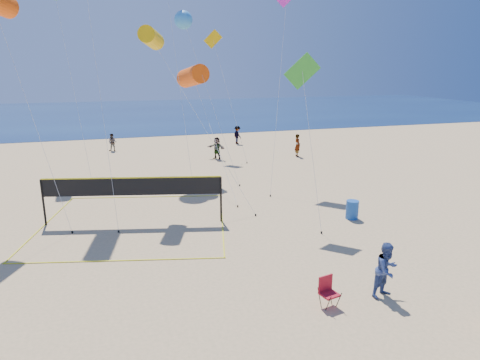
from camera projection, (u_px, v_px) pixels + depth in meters
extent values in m
plane|color=tan|center=(260.00, 352.00, 11.45)|extent=(120.00, 120.00, 0.00)
cube|color=#10224B|center=(133.00, 113.00, 68.79)|extent=(140.00, 50.00, 0.03)
imported|color=#334781|center=(387.00, 270.00, 13.99)|extent=(1.08, 0.95, 1.89)
imported|color=gray|center=(217.00, 148.00, 34.85)|extent=(1.50, 1.59, 1.79)
imported|color=gray|center=(298.00, 145.00, 35.81)|extent=(0.45, 0.69, 1.89)
imported|color=gray|center=(113.00, 142.00, 38.09)|extent=(0.92, 0.82, 1.56)
imported|color=gray|center=(237.00, 135.00, 41.67)|extent=(0.90, 1.25, 1.74)
cube|color=#A91322|center=(329.00, 294.00, 13.47)|extent=(0.63, 0.59, 0.06)
cube|color=#A91322|center=(325.00, 283.00, 13.57)|extent=(0.53, 0.17, 0.53)
cylinder|color=black|center=(328.00, 305.00, 13.25)|extent=(0.08, 0.27, 0.69)
cylinder|color=black|center=(320.00, 299.00, 13.58)|extent=(0.08, 0.27, 0.69)
cylinder|color=black|center=(338.00, 301.00, 13.45)|extent=(0.08, 0.27, 0.69)
cylinder|color=black|center=(330.00, 295.00, 13.78)|extent=(0.08, 0.27, 0.69)
cylinder|color=#194CA3|center=(352.00, 210.00, 21.30)|extent=(0.67, 0.67, 0.93)
cylinder|color=black|center=(43.00, 203.00, 20.27)|extent=(0.10, 0.10, 2.25)
cylinder|color=black|center=(221.00, 199.00, 20.77)|extent=(0.10, 0.10, 2.25)
cube|color=black|center=(132.00, 187.00, 20.34)|extent=(8.21, 1.94, 0.84)
cube|color=yellow|center=(132.00, 178.00, 20.22)|extent=(8.22, 1.95, 0.06)
cube|color=yellow|center=(116.00, 261.00, 16.75)|extent=(8.42, 2.02, 0.02)
cube|color=yellow|center=(147.00, 197.00, 24.87)|extent=(8.42, 2.02, 0.02)
cylinder|color=silver|center=(33.00, 120.00, 19.00)|extent=(2.49, 2.46, 10.08)
cylinder|color=black|center=(72.00, 232.00, 19.52)|extent=(0.08, 0.08, 0.10)
cylinder|color=silver|center=(100.00, 90.00, 20.77)|extent=(0.78, 6.25, 12.45)
cylinder|color=black|center=(119.00, 231.00, 19.61)|extent=(0.08, 0.08, 0.10)
cylinder|color=#E2B308|center=(151.00, 38.00, 22.03)|extent=(1.55, 2.28, 1.15)
cylinder|color=silver|center=(203.00, 126.00, 21.90)|extent=(4.41, 4.07, 8.75)
cylinder|color=black|center=(256.00, 215.00, 21.77)|extent=(0.08, 0.08, 0.10)
cube|color=green|center=(302.00, 71.00, 19.96)|extent=(1.71, 0.44, 1.73)
cylinder|color=silver|center=(312.00, 151.00, 19.72)|extent=(0.10, 2.54, 7.11)
cylinder|color=black|center=(321.00, 232.00, 19.49)|extent=(0.08, 0.08, 0.10)
cylinder|color=silver|center=(279.00, 89.00, 26.01)|extent=(2.70, 4.74, 11.98)
cylinder|color=black|center=(270.00, 196.00, 25.01)|extent=(0.08, 0.08, 0.10)
cylinder|color=silver|center=(179.00, 81.00, 27.28)|extent=(0.38, 6.31, 12.86)
cylinder|color=black|center=(194.00, 190.00, 26.08)|extent=(0.08, 0.08, 0.10)
sphere|color=#3593E7|center=(183.00, 20.00, 28.09)|extent=(1.59, 1.59, 1.20)
cylinder|color=silver|center=(211.00, 101.00, 27.63)|extent=(2.50, 4.64, 10.27)
cylinder|color=black|center=(240.00, 185.00, 27.16)|extent=(0.08, 0.08, 0.10)
cylinder|color=silver|center=(73.00, 84.00, 28.14)|extent=(1.63, 5.65, 12.36)
cylinder|color=black|center=(93.00, 184.00, 27.37)|extent=(0.08, 0.08, 0.10)
cube|color=#E2B308|center=(213.00, 39.00, 35.23)|extent=(1.49, 0.51, 1.54)
cylinder|color=silver|center=(230.00, 99.00, 34.37)|extent=(1.44, 4.94, 9.48)
cylinder|color=black|center=(247.00, 163.00, 33.52)|extent=(0.08, 0.08, 0.10)
cylinder|color=#F9520A|center=(193.00, 76.00, 28.98)|extent=(1.84, 3.21, 1.65)
cylinder|color=silver|center=(213.00, 134.00, 26.06)|extent=(0.72, 8.41, 6.67)
cylinder|color=black|center=(238.00, 206.00, 23.14)|extent=(0.08, 0.08, 0.10)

